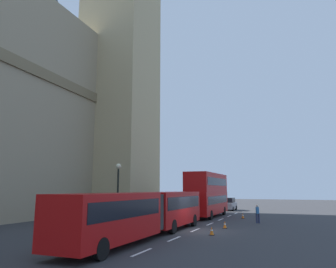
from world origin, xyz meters
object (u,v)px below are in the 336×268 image
object	(u,v)px
traffic_cone_west	(212,231)
traffic_cone_east	(243,216)
articulated_bus	(146,210)
double_decker_bus	(208,193)
pedestrian_near_cones	(258,213)
street_lamp	(118,190)
sedan_lead	(229,204)
traffic_cone_middle	(225,225)

from	to	relation	value
traffic_cone_west	traffic_cone_east	size ratio (longest dim) A/B	1.00
articulated_bus	double_decker_bus	distance (m)	16.31
pedestrian_near_cones	articulated_bus	bearing A→B (deg)	152.91
traffic_cone_west	street_lamp	world-z (taller)	street_lamp
articulated_bus	traffic_cone_west	distance (m)	4.81
sedan_lead	traffic_cone_west	distance (m)	26.19
sedan_lead	street_lamp	size ratio (longest dim) A/B	0.83
traffic_cone_middle	traffic_cone_east	size ratio (longest dim) A/B	1.00
articulated_bus	traffic_cone_east	world-z (taller)	articulated_bus
traffic_cone_west	traffic_cone_middle	size ratio (longest dim) A/B	1.00
double_decker_bus	traffic_cone_west	world-z (taller)	double_decker_bus
articulated_bus	street_lamp	xyz separation A→B (m)	(3.85, 4.51, 1.31)
double_decker_bus	traffic_cone_west	bearing A→B (deg)	-164.45
sedan_lead	pedestrian_near_cones	world-z (taller)	sedan_lead
traffic_cone_west	traffic_cone_middle	world-z (taller)	same
traffic_cone_middle	pedestrian_near_cones	distance (m)	5.47
street_lamp	sedan_lead	bearing A→B (deg)	-10.47
street_lamp	pedestrian_near_cones	size ratio (longest dim) A/B	3.12
articulated_bus	traffic_cone_west	world-z (taller)	articulated_bus
street_lamp	pedestrian_near_cones	bearing A→B (deg)	-53.29
traffic_cone_middle	street_lamp	world-z (taller)	street_lamp
traffic_cone_middle	traffic_cone_east	bearing A→B (deg)	-0.50
traffic_cone_east	sedan_lead	bearing A→B (deg)	17.33
traffic_cone_middle	street_lamp	distance (m)	9.27
traffic_cone_west	double_decker_bus	bearing A→B (deg)	15.55
traffic_cone_middle	street_lamp	bearing A→B (deg)	108.36
traffic_cone_middle	traffic_cone_east	world-z (taller)	same
articulated_bus	traffic_cone_east	xyz separation A→B (m)	(15.81, -3.97, -1.46)
traffic_cone_middle	traffic_cone_east	xyz separation A→B (m)	(9.17, -0.08, 0.00)
double_decker_bus	traffic_cone_middle	size ratio (longest dim) A/B	17.93
articulated_bus	traffic_cone_east	size ratio (longest dim) A/B	29.40
traffic_cone_west	traffic_cone_east	world-z (taller)	same
traffic_cone_west	traffic_cone_middle	distance (m)	4.12
articulated_bus	pedestrian_near_cones	xyz separation A→B (m)	(11.66, -5.96, -0.83)
traffic_cone_west	street_lamp	bearing A→B (deg)	80.92
sedan_lead	pedestrian_near_cones	bearing A→B (deg)	-160.53
street_lamp	traffic_cone_middle	bearing A→B (deg)	-71.64
double_decker_bus	traffic_cone_middle	xyz separation A→B (m)	(-9.64, -3.89, -2.43)
traffic_cone_middle	pedestrian_near_cones	xyz separation A→B (m)	(5.02, -2.07, 0.63)
double_decker_bus	traffic_cone_west	size ratio (longest dim) A/B	17.93
traffic_cone_middle	pedestrian_near_cones	world-z (taller)	pedestrian_near_cones
pedestrian_near_cones	traffic_cone_middle	bearing A→B (deg)	157.57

